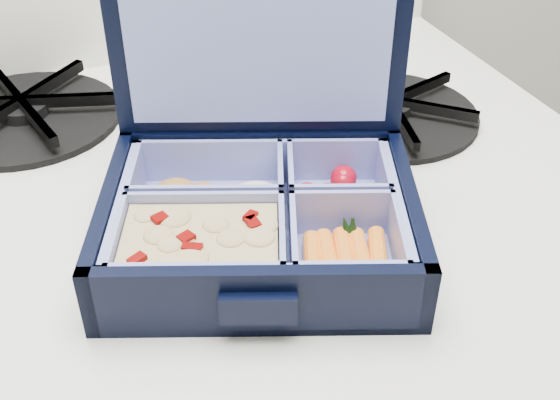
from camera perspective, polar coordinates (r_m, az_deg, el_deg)
name	(u,v)px	position (r m, az deg, el deg)	size (l,w,h in m)	color
bento_box	(260,221)	(0.47, -1.66, -1.73)	(0.21, 0.16, 0.05)	black
burner_grate	(389,106)	(0.63, 8.86, 7.58)	(0.16, 0.16, 0.02)	black
burner_grate_rear	(23,110)	(0.66, -20.19, 6.87)	(0.17, 0.17, 0.02)	black
fork	(316,142)	(0.59, 2.92, 4.72)	(0.02, 0.16, 0.01)	#A9A6C1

